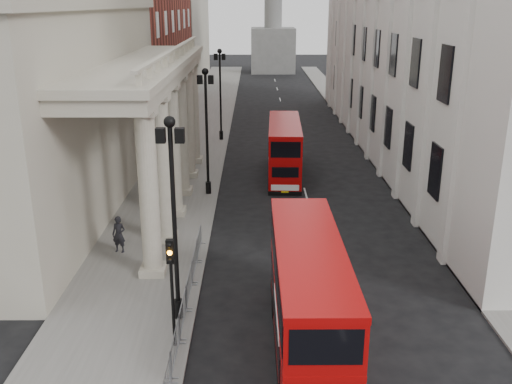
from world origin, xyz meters
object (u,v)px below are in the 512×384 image
at_px(pedestrian_a, 119,234).
at_px(pedestrian_b, 158,197).
at_px(bus_far, 284,148).
at_px(lamp_post_north, 220,88).
at_px(traffic_light, 171,274).
at_px(pedestrian_c, 161,181).
at_px(lamp_post_mid, 207,123).
at_px(lamp_post_south, 174,207).
at_px(bus_near, 308,296).

relative_size(pedestrian_a, pedestrian_b, 1.23).
bearing_deg(bus_far, lamp_post_north, 116.87).
xyz_separation_m(traffic_light, pedestrian_c, (-3.29, 18.25, -2.21)).
bearing_deg(pedestrian_a, pedestrian_b, 93.65).
bearing_deg(pedestrian_b, bus_far, -150.16).
distance_m(traffic_light, pedestrian_a, 9.59).
height_order(lamp_post_mid, pedestrian_c, lamp_post_mid).
bearing_deg(lamp_post_south, lamp_post_mid, 90.00).
bearing_deg(pedestrian_c, bus_far, 21.38).
height_order(lamp_post_north, pedestrian_c, lamp_post_north).
bearing_deg(pedestrian_a, lamp_post_north, 93.66).
xyz_separation_m(pedestrian_a, pedestrian_c, (0.66, 9.74, -0.18)).
height_order(lamp_post_north, bus_far, lamp_post_north).
bearing_deg(pedestrian_b, bus_near, 105.13).
distance_m(lamp_post_mid, pedestrian_c, 5.13).
bearing_deg(traffic_light, lamp_post_mid, 90.32).
distance_m(lamp_post_south, pedestrian_c, 17.02).
relative_size(lamp_post_north, traffic_light, 1.93).
height_order(lamp_post_mid, pedestrian_a, lamp_post_mid).
bearing_deg(pedestrian_b, lamp_post_mid, -145.92).
xyz_separation_m(lamp_post_south, pedestrian_a, (-3.85, 6.49, -3.83)).
distance_m(traffic_light, pedestrian_c, 18.67).
xyz_separation_m(lamp_post_mid, bus_far, (5.33, 4.45, -2.79)).
height_order(bus_far, pedestrian_a, bus_far).
height_order(traffic_light, pedestrian_a, traffic_light).
bearing_deg(bus_near, lamp_post_north, 98.18).
relative_size(bus_near, bus_far, 1.04).
bearing_deg(lamp_post_south, traffic_light, -87.16).
relative_size(bus_near, pedestrian_a, 5.16).
bearing_deg(lamp_post_north, lamp_post_mid, -90.00).
xyz_separation_m(lamp_post_mid, pedestrian_b, (-2.87, -3.04, -4.01)).
xyz_separation_m(bus_far, pedestrian_a, (-9.17, -13.96, -1.04)).
bearing_deg(traffic_light, lamp_post_north, 90.17).
bearing_deg(bus_far, bus_near, -88.63).
xyz_separation_m(lamp_post_south, lamp_post_mid, (0.00, 16.00, 0.00)).
distance_m(pedestrian_a, pedestrian_b, 6.55).
distance_m(lamp_post_south, lamp_post_mid, 16.00).
distance_m(traffic_light, bus_near, 5.02).
distance_m(lamp_post_mid, traffic_light, 18.11).
bearing_deg(pedestrian_b, traffic_light, 88.63).
bearing_deg(pedestrian_c, lamp_post_north, 73.59).
xyz_separation_m(lamp_post_north, pedestrian_c, (-3.19, -15.77, -4.02)).
bearing_deg(lamp_post_mid, traffic_light, -89.68).
relative_size(traffic_light, pedestrian_b, 2.75).
xyz_separation_m(lamp_post_north, pedestrian_b, (-2.87, -19.04, -4.01)).
height_order(bus_near, bus_far, bus_near).
distance_m(traffic_light, bus_far, 23.09).
bearing_deg(pedestrian_a, bus_near, -31.75).
height_order(bus_near, pedestrian_b, bus_near).
relative_size(lamp_post_mid, bus_near, 0.84).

